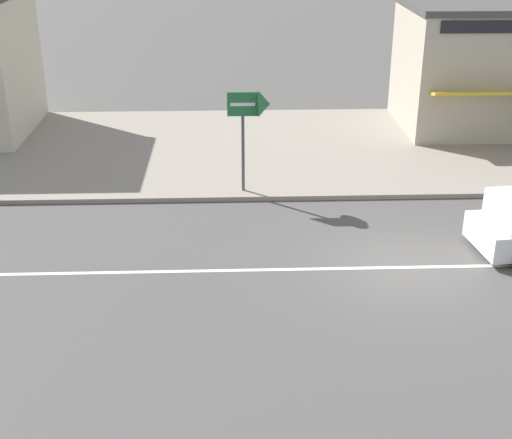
{
  "coord_description": "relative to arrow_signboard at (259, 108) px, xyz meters",
  "views": [
    {
      "loc": [
        -4.38,
        -15.96,
        8.6
      ],
      "look_at": [
        -3.74,
        1.36,
        0.8
      ],
      "focal_mm": 50.0,
      "sensor_mm": 36.0,
      "label": 1
    }
  ],
  "objects": [
    {
      "name": "kerb_strip",
      "position": [
        3.49,
        4.45,
        -2.76
      ],
      "size": [
        68.0,
        10.0,
        0.15
      ],
      "primitive_type": "cube",
      "color": "gray",
      "rests_on": "ground"
    },
    {
      "name": "lane_centre_stripe",
      "position": [
        3.49,
        -5.07,
        -2.83
      ],
      "size": [
        50.4,
        0.14,
        0.01
      ],
      "primitive_type": "cube",
      "color": "silver",
      "rests_on": "ground"
    },
    {
      "name": "ground_plane",
      "position": [
        3.49,
        -5.07,
        -2.83
      ],
      "size": [
        160.0,
        160.0,
        0.0
      ],
      "primitive_type": "plane",
      "color": "#4C4947"
    },
    {
      "name": "arrow_signboard",
      "position": [
        0.0,
        0.0,
        0.0
      ],
      "size": [
        1.3,
        0.81,
        3.21
      ],
      "color": "#4C4C51",
      "rests_on": "kerb_strip"
    },
    {
      "name": "shopfront_far_kios",
      "position": [
        9.49,
        6.82,
        -0.23
      ],
      "size": [
        7.03,
        5.86,
        4.9
      ],
      "color": "#B2A893",
      "rests_on": "kerb_strip"
    }
  ]
}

